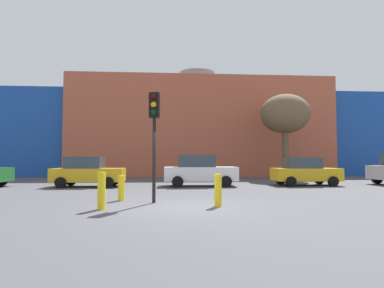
{
  "coord_description": "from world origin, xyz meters",
  "views": [
    {
      "loc": [
        -0.56,
        -10.02,
        1.52
      ],
      "look_at": [
        0.81,
        9.93,
        2.55
      ],
      "focal_mm": 28.88,
      "sensor_mm": 36.0,
      "label": 1
    }
  ],
  "objects_px": {
    "parked_car_3": "(305,171)",
    "traffic_light_island": "(154,121)",
    "bollard_yellow_0": "(101,191)",
    "bollard_yellow_2": "(218,190)",
    "parked_car_2": "(199,171)",
    "bare_tree_0": "(285,115)",
    "parked_car_1": "(88,172)",
    "bollard_yellow_1": "(121,188)"
  },
  "relations": [
    {
      "from": "parked_car_3",
      "to": "bare_tree_0",
      "type": "relative_size",
      "value": 0.57
    },
    {
      "from": "bare_tree_0",
      "to": "bollard_yellow_0",
      "type": "distance_m",
      "value": 18.29
    },
    {
      "from": "parked_car_1",
      "to": "bollard_yellow_2",
      "type": "xyz_separation_m",
      "value": [
        6.24,
        -7.81,
        -0.32
      ]
    },
    {
      "from": "parked_car_2",
      "to": "bollard_yellow_0",
      "type": "relative_size",
      "value": 3.63
    },
    {
      "from": "parked_car_3",
      "to": "bare_tree_0",
      "type": "bearing_deg",
      "value": 79.84
    },
    {
      "from": "parked_car_3",
      "to": "bare_tree_0",
      "type": "height_order",
      "value": "bare_tree_0"
    },
    {
      "from": "bollard_yellow_2",
      "to": "parked_car_3",
      "type": "bearing_deg",
      "value": 50.72
    },
    {
      "from": "traffic_light_island",
      "to": "bollard_yellow_1",
      "type": "height_order",
      "value": "traffic_light_island"
    },
    {
      "from": "bollard_yellow_1",
      "to": "traffic_light_island",
      "type": "bearing_deg",
      "value": -30.92
    },
    {
      "from": "bare_tree_0",
      "to": "bollard_yellow_2",
      "type": "height_order",
      "value": "bare_tree_0"
    },
    {
      "from": "parked_car_1",
      "to": "bollard_yellow_2",
      "type": "relative_size",
      "value": 3.71
    },
    {
      "from": "parked_car_1",
      "to": "bare_tree_0",
      "type": "relative_size",
      "value": 0.59
    },
    {
      "from": "parked_car_1",
      "to": "bollard_yellow_0",
      "type": "relative_size",
      "value": 3.41
    },
    {
      "from": "bollard_yellow_2",
      "to": "bollard_yellow_0",
      "type": "bearing_deg",
      "value": -174.41
    },
    {
      "from": "parked_car_3",
      "to": "bollard_yellow_0",
      "type": "distance_m",
      "value": 12.97
    },
    {
      "from": "parked_car_1",
      "to": "bare_tree_0",
      "type": "bearing_deg",
      "value": 22.54
    },
    {
      "from": "parked_car_3",
      "to": "traffic_light_island",
      "type": "height_order",
      "value": "traffic_light_island"
    },
    {
      "from": "bollard_yellow_2",
      "to": "bollard_yellow_1",
      "type": "bearing_deg",
      "value": 153.23
    },
    {
      "from": "parked_car_1",
      "to": "bare_tree_0",
      "type": "xyz_separation_m",
      "value": [
        13.64,
        5.66,
        4.23
      ]
    },
    {
      "from": "traffic_light_island",
      "to": "parked_car_1",
      "type": "bearing_deg",
      "value": -139.76
    },
    {
      "from": "bollard_yellow_1",
      "to": "bollard_yellow_0",
      "type": "bearing_deg",
      "value": -97.55
    },
    {
      "from": "parked_car_2",
      "to": "bare_tree_0",
      "type": "relative_size",
      "value": 0.62
    },
    {
      "from": "parked_car_3",
      "to": "bollard_yellow_2",
      "type": "distance_m",
      "value": 10.1
    },
    {
      "from": "parked_car_3",
      "to": "bollard_yellow_0",
      "type": "xyz_separation_m",
      "value": [
        -10.06,
        -8.17,
        -0.25
      ]
    },
    {
      "from": "bare_tree_0",
      "to": "bollard_yellow_2",
      "type": "bearing_deg",
      "value": -118.79
    },
    {
      "from": "parked_car_3",
      "to": "traffic_light_island",
      "type": "distance_m",
      "value": 11.14
    },
    {
      "from": "parked_car_2",
      "to": "parked_car_3",
      "type": "bearing_deg",
      "value": -0.0
    },
    {
      "from": "parked_car_3",
      "to": "traffic_light_island",
      "type": "xyz_separation_m",
      "value": [
        -8.54,
        -6.85,
        2.07
      ]
    },
    {
      "from": "traffic_light_island",
      "to": "bollard_yellow_0",
      "type": "relative_size",
      "value": 3.44
    },
    {
      "from": "bare_tree_0",
      "to": "bollard_yellow_0",
      "type": "relative_size",
      "value": 5.83
    },
    {
      "from": "parked_car_3",
      "to": "bollard_yellow_2",
      "type": "bearing_deg",
      "value": -129.28
    },
    {
      "from": "parked_car_3",
      "to": "bollard_yellow_1",
      "type": "height_order",
      "value": "parked_car_3"
    },
    {
      "from": "parked_car_3",
      "to": "bollard_yellow_1",
      "type": "xyz_separation_m",
      "value": [
        -9.79,
        -6.1,
        -0.36
      ]
    },
    {
      "from": "traffic_light_island",
      "to": "bollard_yellow_0",
      "type": "xyz_separation_m",
      "value": [
        -1.53,
        -1.32,
        -2.32
      ]
    },
    {
      "from": "bollard_yellow_0",
      "to": "bare_tree_0",
      "type": "bearing_deg",
      "value": 51.32
    },
    {
      "from": "bollard_yellow_0",
      "to": "bollard_yellow_2",
      "type": "height_order",
      "value": "bollard_yellow_0"
    },
    {
      "from": "parked_car_1",
      "to": "bollard_yellow_1",
      "type": "xyz_separation_m",
      "value": [
        2.84,
        -6.1,
        -0.38
      ]
    },
    {
      "from": "parked_car_2",
      "to": "parked_car_1",
      "type": "bearing_deg",
      "value": -180.0
    },
    {
      "from": "bollard_yellow_1",
      "to": "bollard_yellow_2",
      "type": "bearing_deg",
      "value": -26.77
    },
    {
      "from": "traffic_light_island",
      "to": "bare_tree_0",
      "type": "relative_size",
      "value": 0.59
    },
    {
      "from": "parked_car_3",
      "to": "bare_tree_0",
      "type": "xyz_separation_m",
      "value": [
        1.02,
        5.66,
        4.24
      ]
    },
    {
      "from": "bare_tree_0",
      "to": "bollard_yellow_1",
      "type": "bearing_deg",
      "value": -132.56
    }
  ]
}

